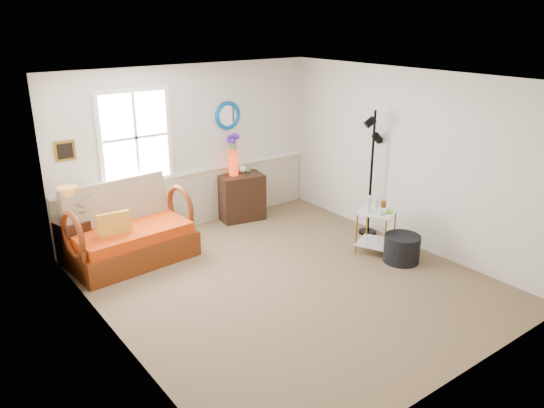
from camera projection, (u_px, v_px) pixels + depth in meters
floor at (287, 281)px, 6.94m from camera, size 4.50×5.00×0.01m
ceiling at (290, 79)px, 6.06m from camera, size 4.50×5.00×0.01m
walls at (288, 187)px, 6.50m from camera, size 4.51×5.01×2.60m
wainscot at (193, 199)px, 8.65m from camera, size 4.46×0.02×0.90m
chair_rail at (192, 172)px, 8.49m from camera, size 4.46×0.04×0.06m
window at (136, 138)px, 7.75m from camera, size 1.14×0.06×1.44m
picture at (65, 151)px, 7.20m from camera, size 0.28×0.03×0.28m
mirror at (227, 115)px, 8.61m from camera, size 0.47×0.07×0.47m
loveseat at (130, 225)px, 7.35m from camera, size 1.75×1.08×1.10m
throw_pillow at (115, 229)px, 7.12m from camera, size 0.45×0.15×0.44m
lamp_stand at (74, 244)px, 7.29m from camera, size 0.44×0.44×0.65m
table_lamp at (70, 204)px, 7.12m from camera, size 0.27×0.27×0.49m
potted_plant at (80, 210)px, 7.24m from camera, size 0.43×0.44×0.26m
cabinet at (241, 197)px, 8.95m from camera, size 0.81×0.60×0.78m
flower_vase at (233, 155)px, 8.69m from camera, size 0.27×0.27×0.68m
side_table at (376, 231)px, 7.71m from camera, size 0.66×0.66×0.64m
tabletop_items at (378, 203)px, 7.56m from camera, size 0.49×0.49×0.23m
floor_lamp at (371, 174)px, 8.16m from camera, size 0.37×0.37×1.97m
ottoman at (402, 249)px, 7.45m from camera, size 0.55×0.55×0.39m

